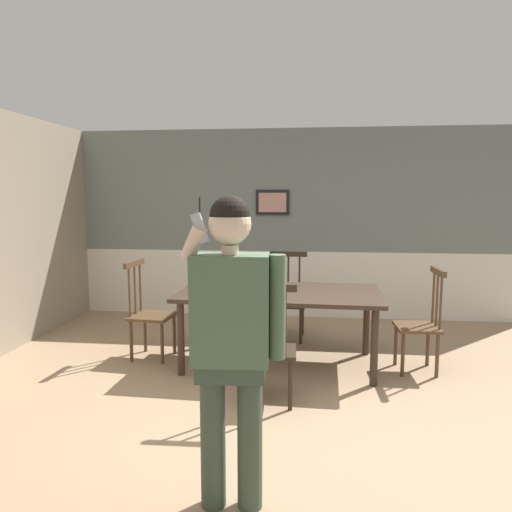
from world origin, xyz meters
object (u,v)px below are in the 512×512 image
chair_by_doorway (421,324)px  chair_opposite_corner (149,313)px  chair_near_window (287,299)px  chair_at_table_head (269,347)px  dining_table (280,298)px  person_figure (232,331)px

chair_by_doorway → chair_opposite_corner: (-2.81, 0.09, 0.01)m
chair_near_window → chair_at_table_head: same height
dining_table → chair_near_window: (0.03, 0.94, -0.21)m
chair_by_doorway → chair_opposite_corner: chair_opposite_corner is taller
dining_table → chair_at_table_head: (-0.03, -0.94, -0.21)m
dining_table → chair_near_window: size_ratio=1.97×
chair_by_doorway → chair_opposite_corner: 2.81m
chair_at_table_head → chair_by_doorway: bearing=30.3°
chair_near_window → chair_at_table_head: (-0.06, -1.88, 0.00)m
chair_at_table_head → chair_opposite_corner: size_ratio=1.00×
chair_by_doorway → person_figure: bearing=144.2°
chair_at_table_head → chair_opposite_corner: (-1.38, 0.99, 0.01)m
chair_by_doorway → person_figure: (-1.52, -2.29, 0.53)m
dining_table → person_figure: bearing=-92.7°
chair_near_window → chair_at_table_head: bearing=90.4°
person_figure → chair_by_doorway: bearing=-127.3°
person_figure → chair_at_table_head: bearing=-97.1°
dining_table → chair_near_window: chair_near_window is taller
chair_near_window → chair_at_table_head: 1.88m
chair_near_window → person_figure: (-0.14, -3.27, 0.53)m
chair_at_table_head → person_figure: person_figure is taller
chair_by_doorway → chair_at_table_head: (-1.43, -0.89, 0.00)m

